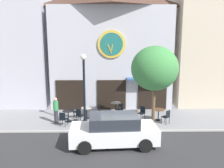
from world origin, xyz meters
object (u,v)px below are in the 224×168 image
(cafe_table_center_left, at_px, (116,105))
(cafe_chair_under_awning, at_px, (121,112))
(cafe_chair_right_end, at_px, (79,114))
(cafe_chair_facing_wall, at_px, (98,112))
(pedestrian_green, at_px, (56,110))
(cafe_chair_corner, at_px, (75,111))
(cafe_table_center, at_px, (68,114))
(cafe_table_rightmost, at_px, (133,114))
(cafe_chair_curbside, at_px, (63,118))
(parked_car_white, at_px, (114,130))
(street_lamp, at_px, (84,90))
(cafe_table_near_door, at_px, (158,112))
(cafe_chair_outer, at_px, (142,112))
(cafe_chair_facing_street, at_px, (120,109))
(street_tree, at_px, (155,69))
(cafe_table_center_right, at_px, (87,111))
(cafe_chair_near_lamp, at_px, (167,116))

(cafe_table_center_left, bearing_deg, cafe_chair_under_awning, -79.89)
(cafe_chair_right_end, relative_size, cafe_chair_facing_wall, 1.00)
(pedestrian_green, bearing_deg, cafe_chair_corner, 41.88)
(cafe_table_center, bearing_deg, cafe_table_rightmost, -1.31)
(cafe_table_center_left, bearing_deg, cafe_chair_curbside, -140.44)
(parked_car_white, bearing_deg, street_lamp, 123.07)
(pedestrian_green, bearing_deg, parked_car_white, -41.41)
(cafe_table_near_door, height_order, cafe_chair_under_awning, cafe_chair_under_awning)
(cafe_table_near_door, xyz_separation_m, cafe_chair_outer, (-1.08, 0.12, -0.03))
(cafe_chair_outer, height_order, cafe_chair_facing_wall, same)
(cafe_table_rightmost, distance_m, pedestrian_green, 4.96)
(cafe_chair_facing_street, xyz_separation_m, cafe_chair_outer, (1.44, -0.81, 0.00))
(street_tree, xyz_separation_m, cafe_chair_right_end, (-4.54, 1.13, -3.08))
(cafe_chair_right_end, bearing_deg, cafe_chair_outer, 6.28)
(cafe_chair_facing_street, bearing_deg, cafe_chair_under_awning, -88.35)
(cafe_chair_facing_wall, bearing_deg, pedestrian_green, -166.41)
(cafe_table_center_right, height_order, parked_car_white, parked_car_white)
(cafe_table_rightmost, distance_m, cafe_table_near_door, 1.76)
(cafe_chair_right_end, distance_m, cafe_chair_facing_street, 2.96)
(cafe_table_center_left, relative_size, cafe_chair_curbside, 0.86)
(cafe_table_center_left, bearing_deg, street_lamp, -126.68)
(cafe_table_center_right, distance_m, cafe_chair_under_awning, 2.33)
(cafe_chair_right_end, xyz_separation_m, pedestrian_green, (-1.47, -0.12, 0.33))
(cafe_chair_facing_wall, relative_size, pedestrian_green, 0.54)
(cafe_table_center_left, height_order, cafe_chair_under_awning, cafe_chair_under_awning)
(cafe_chair_corner, xyz_separation_m, cafe_chair_outer, (4.52, -0.38, 0.00))
(cafe_chair_facing_street, relative_size, cafe_chair_under_awning, 1.00)
(cafe_table_rightmost, height_order, pedestrian_green, pedestrian_green)
(cafe_chair_right_end, bearing_deg, street_lamp, -57.74)
(cafe_table_rightmost, distance_m, cafe_chair_facing_wall, 2.38)
(cafe_chair_under_awning, distance_m, pedestrian_green, 4.23)
(street_lamp, relative_size, pedestrian_green, 2.66)
(cafe_chair_right_end, distance_m, cafe_chair_curbside, 1.16)
(street_lamp, bearing_deg, cafe_table_center_left, 53.32)
(cafe_table_center_right, bearing_deg, cafe_chair_near_lamp, -12.37)
(cafe_table_rightmost, relative_size, cafe_chair_outer, 0.80)
(cafe_table_center_left, distance_m, cafe_table_rightmost, 2.28)
(cafe_table_near_door, bearing_deg, cafe_table_center, -177.79)
(cafe_table_center_left, bearing_deg, pedestrian_green, -151.08)
(street_tree, relative_size, cafe_table_center, 6.57)
(street_tree, distance_m, cafe_chair_near_lamp, 3.32)
(street_lamp, bearing_deg, pedestrian_green, 164.13)
(cafe_chair_right_end, relative_size, cafe_chair_curbside, 1.00)
(cafe_table_center, distance_m, cafe_chair_near_lamp, 6.32)
(cafe_chair_outer, height_order, cafe_chair_under_awning, same)
(cafe_chair_facing_wall, bearing_deg, cafe_chair_curbside, -149.08)
(street_tree, relative_size, cafe_chair_facing_wall, 5.47)
(cafe_table_center, height_order, cafe_chair_under_awning, cafe_chair_under_awning)
(cafe_table_center_right, distance_m, cafe_chair_curbside, 1.94)
(cafe_table_near_door, bearing_deg, cafe_chair_under_awning, 178.15)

